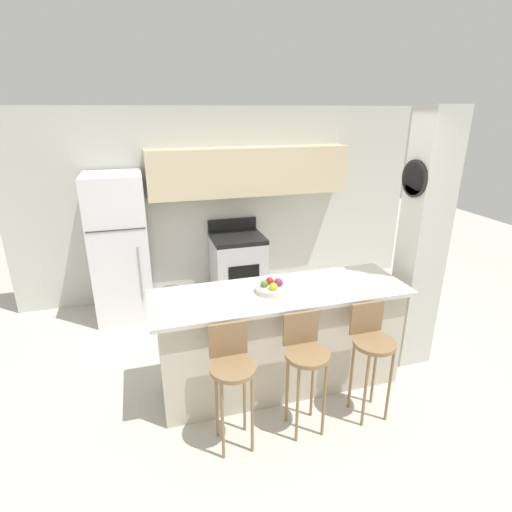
% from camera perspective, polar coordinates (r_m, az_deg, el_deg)
% --- Properties ---
extents(ground_plane, '(14.00, 14.00, 0.00)m').
position_cam_1_polar(ground_plane, '(4.10, 3.31, -17.54)').
color(ground_plane, beige).
extents(wall_back, '(5.60, 0.38, 2.55)m').
position_cam_1_polar(wall_back, '(5.52, -3.09, 9.22)').
color(wall_back, silver).
rests_on(wall_back, ground_plane).
extents(pillar_right, '(0.38, 0.34, 2.55)m').
position_cam_1_polar(pillar_right, '(4.20, 22.62, 1.68)').
color(pillar_right, silver).
rests_on(pillar_right, ground_plane).
extents(counter_bar, '(2.32, 0.74, 0.98)m').
position_cam_1_polar(counter_bar, '(3.81, 3.46, -11.64)').
color(counter_bar, beige).
rests_on(counter_bar, ground_plane).
extents(refrigerator, '(0.68, 0.74, 1.81)m').
position_cam_1_polar(refrigerator, '(5.19, -18.85, 1.15)').
color(refrigerator, white).
rests_on(refrigerator, ground_plane).
extents(stove_range, '(0.69, 0.66, 1.07)m').
position_cam_1_polar(stove_range, '(5.52, -2.59, -1.55)').
color(stove_range, silver).
rests_on(stove_range, ground_plane).
extents(bar_stool_left, '(0.35, 0.35, 1.01)m').
position_cam_1_polar(bar_stool_left, '(3.11, -3.46, -15.83)').
color(bar_stool_left, olive).
rests_on(bar_stool_left, ground_plane).
extents(bar_stool_mid, '(0.35, 0.35, 1.01)m').
position_cam_1_polar(bar_stool_mid, '(3.27, 7.05, -14.00)').
color(bar_stool_mid, olive).
rests_on(bar_stool_mid, ground_plane).
extents(bar_stool_right, '(0.35, 0.35, 1.01)m').
position_cam_1_polar(bar_stool_right, '(3.52, 16.18, -12.02)').
color(bar_stool_right, olive).
rests_on(bar_stool_right, ground_plane).
extents(fruit_bowl, '(0.29, 0.29, 0.12)m').
position_cam_1_polar(fruit_bowl, '(3.55, 2.26, -4.51)').
color(fruit_bowl, silver).
rests_on(fruit_bowl, counter_bar).
extents(trash_bin, '(0.28, 0.28, 0.38)m').
position_cam_1_polar(trash_bin, '(5.22, -11.87, -6.56)').
color(trash_bin, '#59595B').
rests_on(trash_bin, ground_plane).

